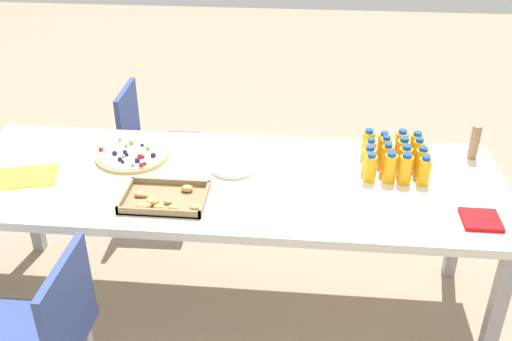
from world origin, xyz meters
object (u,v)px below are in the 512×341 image
at_px(chair_near_right, 150,141).
at_px(juice_bottle_7, 370,153).
at_px(juice_bottle_3, 368,144).
at_px(cardboard_tube, 475,142).
at_px(fruit_pizza, 133,155).
at_px(juice_bottle_8, 421,162).
at_px(paper_folder, 27,176).
at_px(juice_bottle_13, 405,169).
at_px(juice_bottle_4, 418,154).
at_px(chair_far_right, 44,333).
at_px(juice_bottle_11, 369,160).
at_px(juice_bottle_15, 370,168).
at_px(plate_stack, 233,167).
at_px(juice_bottle_2, 383,146).
at_px(juice_bottle_1, 401,145).
at_px(juice_bottle_0, 416,146).
at_px(napkin_stack, 481,220).
at_px(snack_tray, 164,199).
at_px(juice_bottle_10, 387,159).
at_px(juice_bottle_5, 403,153).
at_px(juice_bottle_9, 405,161).
at_px(juice_bottle_6, 385,151).
at_px(juice_bottle_12, 424,171).
at_px(juice_bottle_14, 390,168).
at_px(party_table, 227,189).

relative_size(chair_near_right, juice_bottle_7, 6.10).
relative_size(juice_bottle_3, cardboard_tube, 0.87).
bearing_deg(fruit_pizza, juice_bottle_8, 178.15).
bearing_deg(fruit_pizza, paper_folder, 28.62).
bearing_deg(juice_bottle_13, juice_bottle_4, -116.44).
relative_size(chair_far_right, juice_bottle_11, 6.21).
height_order(juice_bottle_15, plate_stack, juice_bottle_15).
bearing_deg(juice_bottle_2, plate_stack, 14.50).
xyz_separation_m(juice_bottle_1, plate_stack, (0.78, 0.18, -0.06)).
height_order(juice_bottle_3, juice_bottle_13, same).
xyz_separation_m(juice_bottle_0, napkin_stack, (-0.19, 0.51, -0.06)).
xyz_separation_m(juice_bottle_7, paper_folder, (1.55, 0.26, -0.06)).
bearing_deg(juice_bottle_1, juice_bottle_3, 0.66).
bearing_deg(snack_tray, juice_bottle_10, -160.53).
relative_size(juice_bottle_8, juice_bottle_10, 0.95).
height_order(napkin_stack, paper_folder, napkin_stack).
relative_size(juice_bottle_5, juice_bottle_9, 0.97).
xyz_separation_m(chair_far_right, fruit_pizza, (-0.11, -0.91, 0.27)).
bearing_deg(juice_bottle_11, chair_far_right, 35.52).
bearing_deg(juice_bottle_2, juice_bottle_9, 119.34).
xyz_separation_m(chair_far_right, juice_bottle_1, (-1.38, -1.02, 0.32)).
distance_m(juice_bottle_6, plate_stack, 0.71).
relative_size(juice_bottle_12, snack_tray, 0.39).
relative_size(chair_far_right, juice_bottle_9, 5.66).
bearing_deg(juice_bottle_14, juice_bottle_9, -136.13).
xyz_separation_m(juice_bottle_8, juice_bottle_13, (0.08, 0.08, 0.00)).
bearing_deg(juice_bottle_1, juice_bottle_10, 61.30).
height_order(juice_bottle_8, juice_bottle_12, juice_bottle_8).
bearing_deg(juice_bottle_8, juice_bottle_15, 16.87).
distance_m(chair_far_right, napkin_stack, 1.74).
height_order(juice_bottle_12, juice_bottle_13, juice_bottle_13).
distance_m(juice_bottle_4, juice_bottle_9, 0.10).
distance_m(juice_bottle_9, paper_folder, 1.71).
height_order(party_table, cardboard_tube, cardboard_tube).
distance_m(juice_bottle_11, snack_tray, 0.93).
relative_size(juice_bottle_1, juice_bottle_15, 1.10).
xyz_separation_m(juice_bottle_0, juice_bottle_12, (-0.00, 0.24, -0.00)).
distance_m(juice_bottle_5, napkin_stack, 0.51).
xyz_separation_m(juice_bottle_0, juice_bottle_15, (0.23, 0.23, -0.00)).
xyz_separation_m(chair_near_right, napkin_stack, (-1.65, 1.07, 0.26)).
xyz_separation_m(juice_bottle_0, juice_bottle_2, (0.15, 0.01, -0.00)).
relative_size(juice_bottle_4, cardboard_tube, 0.87).
relative_size(juice_bottle_7, napkin_stack, 0.91).
distance_m(juice_bottle_3, juice_bottle_15, 0.22).
xyz_separation_m(juice_bottle_2, plate_stack, (0.70, 0.18, -0.05)).
xyz_separation_m(chair_near_right, juice_bottle_1, (-1.39, 0.56, 0.32)).
xyz_separation_m(juice_bottle_8, snack_tray, (1.10, 0.33, -0.05)).
relative_size(party_table, chair_near_right, 3.00).
xyz_separation_m(party_table, juice_bottle_15, (-0.64, -0.04, 0.12)).
bearing_deg(juice_bottle_1, snack_tray, 25.10).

